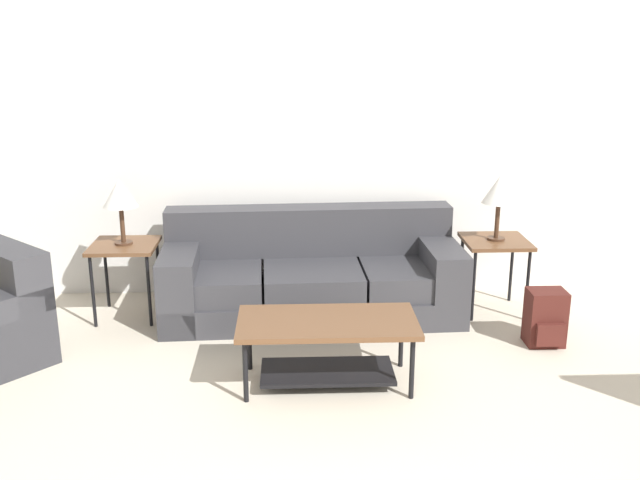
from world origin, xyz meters
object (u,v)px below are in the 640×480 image
(couch, at_px, (312,278))
(side_table_left, at_px, (125,252))
(side_table_right, at_px, (495,247))
(backpack, at_px, (545,318))
(coffee_table, at_px, (327,337))
(table_lamp_left, at_px, (120,195))
(table_lamp_right, at_px, (499,191))

(couch, relative_size, side_table_left, 3.94)
(side_table_right, height_order, backpack, side_table_right)
(coffee_table, xyz_separation_m, backpack, (1.62, 0.54, -0.13))
(coffee_table, xyz_separation_m, side_table_right, (1.41, 1.21, 0.21))
(table_lamp_left, height_order, table_lamp_right, same)
(coffee_table, relative_size, side_table_right, 1.90)
(table_lamp_left, xyz_separation_m, table_lamp_right, (2.95, 0.00, 0.00))
(couch, distance_m, side_table_right, 1.50)
(table_lamp_left, distance_m, backpack, 3.32)
(table_lamp_left, bearing_deg, table_lamp_right, 0.00)
(couch, distance_m, backpack, 1.82)
(side_table_right, xyz_separation_m, table_lamp_right, (-0.00, -0.00, 0.46))
(coffee_table, height_order, table_lamp_left, table_lamp_left)
(couch, distance_m, table_lamp_right, 1.64)
(side_table_right, relative_size, table_lamp_right, 1.16)
(table_lamp_right, bearing_deg, backpack, -72.97)
(table_lamp_right, relative_size, backpack, 1.26)
(coffee_table, xyz_separation_m, table_lamp_left, (-1.54, 1.21, 0.67))
(coffee_table, bearing_deg, backpack, 18.46)
(coffee_table, distance_m, table_lamp_left, 2.07)
(coffee_table, distance_m, backpack, 1.71)
(side_table_left, height_order, table_lamp_right, table_lamp_right)
(coffee_table, distance_m, table_lamp_right, 1.98)
(table_lamp_right, bearing_deg, side_table_right, 63.43)
(table_lamp_right, distance_m, backpack, 1.06)
(backpack, bearing_deg, coffee_table, -161.54)
(couch, height_order, table_lamp_right, table_lamp_right)
(side_table_right, distance_m, backpack, 0.78)
(table_lamp_right, bearing_deg, couch, 179.17)
(table_lamp_left, bearing_deg, coffee_table, -38.19)
(couch, relative_size, backpack, 5.77)
(couch, height_order, side_table_left, couch)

